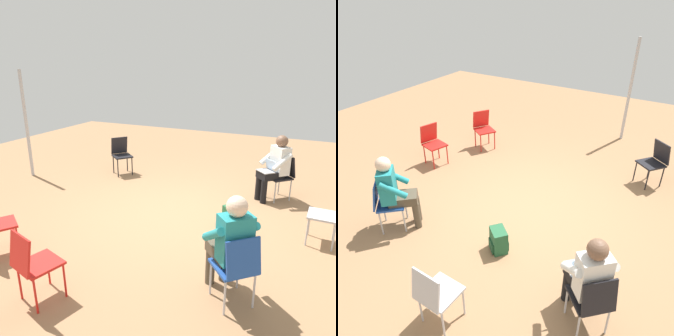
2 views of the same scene
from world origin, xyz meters
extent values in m
plane|color=#99704C|center=(0.00, 0.00, 0.00)|extent=(14.26, 14.26, 0.00)
cube|color=#B7B7BC|center=(0.11, -2.32, 0.43)|extent=(0.42, 0.42, 0.03)
cylinder|color=#B7B7BC|center=(-0.05, -2.14, 0.21)|extent=(0.02, 0.02, 0.42)
cylinder|color=#B7B7BC|center=(0.29, -2.16, 0.21)|extent=(0.02, 0.02, 0.42)
cylinder|color=#B7B7BC|center=(-0.07, -2.48, 0.21)|extent=(0.02, 0.02, 0.42)
cylinder|color=#B7B7BC|center=(0.27, -2.50, 0.21)|extent=(0.02, 0.02, 0.42)
cube|color=red|center=(-2.01, 1.59, 0.43)|extent=(0.55, 0.55, 0.03)
cylinder|color=red|center=(-1.77, 1.64, 0.21)|extent=(0.02, 0.02, 0.42)
cylinder|color=red|center=(-1.96, 1.35, 0.21)|extent=(0.02, 0.02, 0.42)
cube|color=black|center=(1.53, 1.92, 0.43)|extent=(0.56, 0.56, 0.03)
cylinder|color=black|center=(1.55, 1.68, 0.21)|extent=(0.02, 0.02, 0.42)
cylinder|color=black|center=(1.29, 1.89, 0.21)|extent=(0.02, 0.02, 0.42)
cylinder|color=black|center=(1.77, 1.94, 0.21)|extent=(0.02, 0.02, 0.42)
cylinder|color=black|center=(1.50, 2.16, 0.21)|extent=(0.02, 0.02, 0.42)
cube|color=black|center=(1.65, 2.07, 0.65)|extent=(0.35, 0.31, 0.40)
cube|color=red|center=(-2.45, 0.42, 0.43)|extent=(0.49, 0.49, 0.03)
cylinder|color=red|center=(-2.24, 0.54, 0.21)|extent=(0.02, 0.02, 0.42)
cylinder|color=red|center=(-2.33, 0.21, 0.21)|extent=(0.02, 0.02, 0.42)
cylinder|color=red|center=(-2.57, 0.63, 0.21)|extent=(0.02, 0.02, 0.42)
cylinder|color=red|center=(-2.66, 0.30, 0.21)|extent=(0.02, 0.02, 0.42)
cube|color=red|center=(-2.64, 0.47, 0.65)|extent=(0.19, 0.39, 0.40)
cube|color=black|center=(1.52, -1.53, 0.43)|extent=(0.57, 0.57, 0.03)
cylinder|color=#B7B7BC|center=(1.28, -1.53, 0.21)|extent=(0.02, 0.02, 0.42)
cylinder|color=#B7B7BC|center=(1.53, -1.29, 0.21)|extent=(0.02, 0.02, 0.42)
cylinder|color=#B7B7BC|center=(1.52, -1.77, 0.21)|extent=(0.02, 0.02, 0.42)
cylinder|color=#B7B7BC|center=(1.76, -1.54, 0.21)|extent=(0.02, 0.02, 0.42)
cube|color=black|center=(1.66, -1.67, 0.65)|extent=(0.34, 0.33, 0.40)
cube|color=#1E4799|center=(-1.63, -1.47, 0.43)|extent=(0.57, 0.57, 0.03)
cylinder|color=#B7B7BC|center=(-1.62, -1.23, 0.21)|extent=(0.02, 0.02, 0.42)
cylinder|color=#B7B7BC|center=(-1.39, -1.48, 0.21)|extent=(0.02, 0.02, 0.42)
cylinder|color=#B7B7BC|center=(-1.87, -1.46, 0.21)|extent=(0.02, 0.02, 0.42)
cylinder|color=#B7B7BC|center=(-1.64, -1.71, 0.21)|extent=(0.02, 0.02, 0.42)
cube|color=#1E4799|center=(-1.77, -1.60, 0.65)|extent=(0.33, 0.34, 0.40)
cylinder|color=black|center=(1.21, -1.34, 0.23)|extent=(0.11, 0.11, 0.45)
cylinder|color=black|center=(1.34, -1.21, 0.23)|extent=(0.11, 0.11, 0.45)
cube|color=black|center=(1.39, -1.40, 0.51)|extent=(0.51, 0.51, 0.14)
cube|color=silver|center=(1.52, -1.53, 0.77)|extent=(0.40, 0.39, 0.52)
sphere|color=brown|center=(1.52, -1.53, 1.13)|extent=(0.22, 0.22, 0.22)
cylinder|color=silver|center=(1.31, -1.60, 0.80)|extent=(0.34, 0.35, 0.31)
cylinder|color=silver|center=(1.60, -1.32, 0.80)|extent=(0.34, 0.35, 0.31)
cube|color=#9EA0A5|center=(1.32, -1.32, 0.59)|extent=(0.37, 0.37, 0.02)
cube|color=#B2D1F2|center=(1.39, -1.40, 0.70)|extent=(0.25, 0.24, 0.20)
cylinder|color=#4C4233|center=(-1.43, -1.16, 0.23)|extent=(0.11, 0.11, 0.45)
cylinder|color=#4C4233|center=(-1.30, -1.29, 0.23)|extent=(0.11, 0.11, 0.45)
cube|color=#4C4233|center=(-1.49, -1.34, 0.51)|extent=(0.51, 0.51, 0.14)
cube|color=teal|center=(-1.63, -1.47, 0.77)|extent=(0.39, 0.40, 0.52)
sphere|color=beige|center=(-1.63, -1.47, 1.13)|extent=(0.22, 0.22, 0.22)
cylinder|color=teal|center=(-1.69, -1.25, 0.80)|extent=(0.35, 0.33, 0.31)
cylinder|color=teal|center=(-1.42, -1.55, 0.80)|extent=(0.35, 0.33, 0.31)
cube|color=#235B38|center=(0.06, -1.06, 0.18)|extent=(0.34, 0.33, 0.36)
cube|color=#1C492C|center=(0.06, -1.06, 0.10)|extent=(0.31, 0.32, 0.16)
cylinder|color=#B2B2B7|center=(0.57, 3.77, 1.18)|extent=(0.07, 0.07, 2.36)
camera|label=1|loc=(-4.61, -2.10, 2.49)|focal=35.00mm
camera|label=2|loc=(1.99, -4.02, 3.42)|focal=35.00mm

